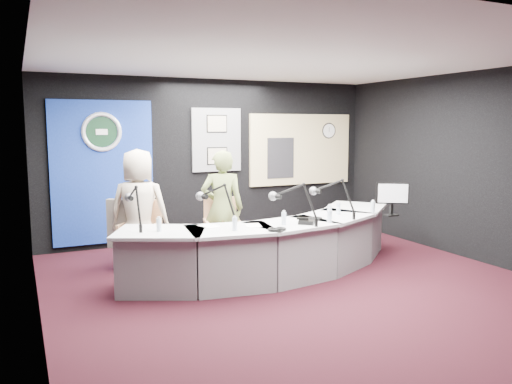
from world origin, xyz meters
name	(u,v)px	position (x,y,z in m)	size (l,w,h in m)	color
ground	(297,284)	(0.00, 0.00, 0.00)	(6.00, 6.00, 0.00)	black
ceiling	(299,58)	(0.00, 0.00, 2.80)	(6.00, 6.00, 0.02)	silver
wall_back	(214,160)	(0.00, 3.00, 1.40)	(6.00, 0.02, 2.80)	black
wall_front	(508,211)	(0.00, -3.00, 1.40)	(6.00, 0.02, 2.80)	black
wall_left	(34,187)	(-3.00, 0.00, 1.40)	(0.02, 6.00, 2.80)	black
wall_right	(475,166)	(3.00, 0.00, 1.40)	(0.02, 6.00, 2.80)	black
broadcast_desk	(274,247)	(-0.05, 0.55, 0.38)	(4.50, 1.90, 0.75)	#BABDBF
backdrop_panel	(103,173)	(-1.90, 2.97, 1.25)	(1.60, 0.05, 2.30)	navy
agency_seal	(102,132)	(-1.90, 2.93, 1.90)	(0.63, 0.63, 0.07)	silver
seal_center	(102,132)	(-1.90, 2.94, 1.90)	(0.48, 0.48, 0.01)	black
pinboard	(217,140)	(0.05, 2.97, 1.75)	(0.90, 0.04, 1.10)	slate
framed_photo_upper	(217,124)	(0.05, 2.94, 2.03)	(0.34, 0.02, 0.27)	gray
framed_photo_lower	(217,156)	(0.05, 2.94, 1.47)	(0.34, 0.02, 0.27)	gray
booth_window_frame	(301,149)	(1.75, 2.97, 1.55)	(2.12, 0.06, 1.32)	tan
booth_glow	(301,149)	(1.75, 2.96, 1.55)	(2.00, 0.02, 1.20)	#FFD6A1
equipment_rack	(281,158)	(1.30, 2.94, 1.40)	(0.55, 0.02, 0.75)	black
wall_clock	(329,131)	(2.35, 2.94, 1.90)	(0.28, 0.28, 0.01)	white
armchair_left	(140,236)	(-1.64, 1.56, 0.48)	(0.54, 0.54, 0.95)	tan
armchair_right	(223,232)	(-0.51, 1.28, 0.48)	(0.54, 0.54, 0.96)	tan
draped_jacket	(125,224)	(-1.81, 1.76, 0.62)	(0.50, 0.10, 0.70)	#6B645B
person_man	(139,210)	(-1.64, 1.56, 0.84)	(0.82, 0.54, 1.68)	beige
person_woman	(222,208)	(-0.51, 1.28, 0.83)	(0.60, 0.40, 1.66)	olive
computer_monitor	(392,193)	(1.56, 0.10, 1.07)	(0.49, 0.03, 0.33)	black
desk_phone	(307,222)	(0.18, 0.08, 0.78)	(0.19, 0.15, 0.05)	black
headphones_near	(314,219)	(0.41, 0.28, 0.77)	(0.19, 0.19, 0.03)	black
headphones_far	(277,229)	(-0.36, -0.13, 0.77)	(0.20, 0.20, 0.03)	black
paper_stack	(209,226)	(-0.99, 0.49, 0.75)	(0.19, 0.28, 0.00)	white
notepad	(253,225)	(-0.48, 0.29, 0.75)	(0.18, 0.26, 0.00)	white
boom_mic_a	(134,204)	(-1.86, 0.77, 1.05)	(0.16, 0.74, 0.60)	black
boom_mic_b	(217,202)	(-0.87, 0.51, 1.05)	(0.38, 0.68, 0.60)	black
boom_mic_c	(294,201)	(0.03, 0.14, 1.05)	(0.47, 0.63, 0.60)	black
boom_mic_d	(333,195)	(0.77, 0.36, 1.05)	(0.44, 0.65, 0.60)	black
water_bottles	(282,216)	(-0.07, 0.28, 0.84)	(3.22, 0.55, 0.18)	silver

